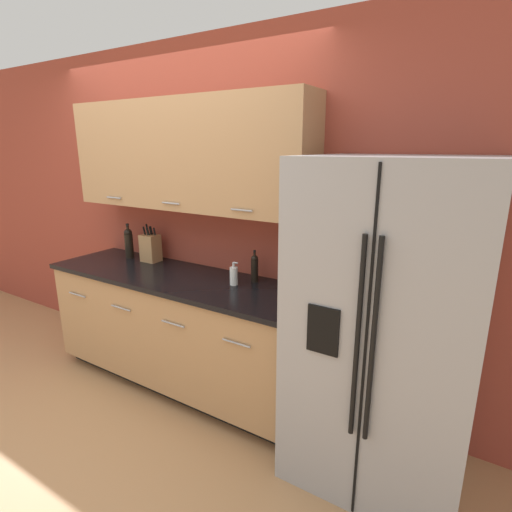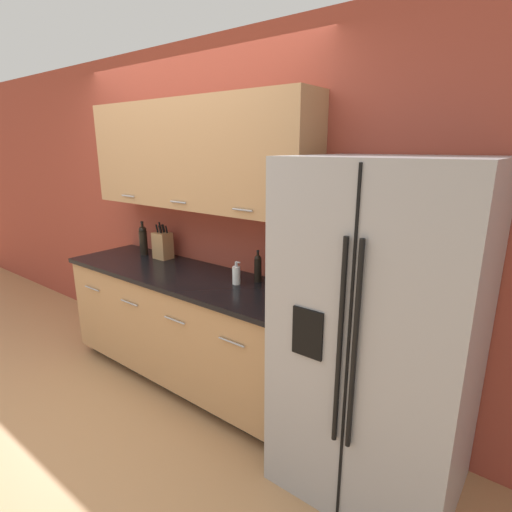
% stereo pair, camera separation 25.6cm
% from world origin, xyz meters
% --- Properties ---
extents(ground_plane, '(14.00, 14.00, 0.00)m').
position_xyz_m(ground_plane, '(0.00, 0.00, 0.00)').
color(ground_plane, '#B27F51').
extents(wall_back, '(10.00, 0.39, 2.60)m').
position_xyz_m(wall_back, '(0.06, 1.16, 1.43)').
color(wall_back, '#993D2D').
rests_on(wall_back, ground_plane).
extents(counter_unit, '(2.16, 0.64, 0.90)m').
position_xyz_m(counter_unit, '(0.21, 0.87, 0.46)').
color(counter_unit, black).
rests_on(counter_unit, ground_plane).
extents(refrigerator, '(0.92, 0.79, 1.79)m').
position_xyz_m(refrigerator, '(1.78, 0.79, 0.89)').
color(refrigerator, '#9E9EA0').
rests_on(refrigerator, ground_plane).
extents(knife_block, '(0.15, 0.12, 0.31)m').
position_xyz_m(knife_block, '(-0.22, 1.03, 1.02)').
color(knife_block, '#A87A4C').
rests_on(knife_block, counter_unit).
extents(wine_bottle, '(0.07, 0.07, 0.30)m').
position_xyz_m(wine_bottle, '(-0.46, 1.01, 1.04)').
color(wine_bottle, black).
rests_on(wine_bottle, counter_unit).
extents(soap_dispenser, '(0.06, 0.06, 0.17)m').
position_xyz_m(soap_dispenser, '(0.71, 0.91, 0.97)').
color(soap_dispenser, white).
rests_on(soap_dispenser, counter_unit).
extents(oil_bottle, '(0.05, 0.05, 0.23)m').
position_xyz_m(oil_bottle, '(0.79, 1.05, 1.00)').
color(oil_bottle, black).
rests_on(oil_bottle, counter_unit).
extents(steel_canister, '(0.12, 0.12, 0.17)m').
position_xyz_m(steel_canister, '(1.12, 1.03, 0.98)').
color(steel_canister, gray).
rests_on(steel_canister, counter_unit).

